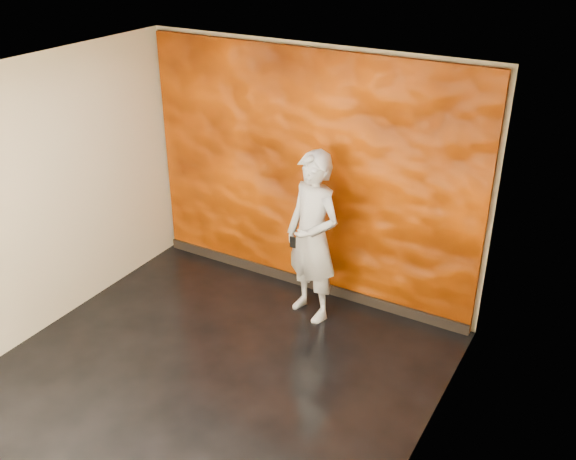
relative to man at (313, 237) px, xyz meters
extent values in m
cube|color=black|center=(-0.33, -1.47, -0.94)|extent=(4.00, 4.00, 0.01)
cube|color=beige|center=(-0.33, 0.53, 0.47)|extent=(4.00, 0.02, 2.80)
cube|color=beige|center=(-0.33, -3.47, 0.47)|extent=(4.00, 0.02, 2.80)
cube|color=beige|center=(-2.33, -1.47, 0.47)|extent=(0.02, 4.00, 2.80)
cube|color=beige|center=(1.67, -1.47, 0.47)|extent=(0.02, 4.00, 2.80)
cube|color=white|center=(-0.33, -1.47, 1.87)|extent=(4.00, 4.00, 0.01)
cube|color=#D64E00|center=(-0.33, 0.49, 0.45)|extent=(3.90, 0.06, 2.75)
cube|color=black|center=(-0.33, 0.45, -0.87)|extent=(3.90, 0.04, 0.12)
imported|color=#999FA8|center=(0.00, 0.00, 0.00)|extent=(0.79, 0.64, 1.87)
cube|color=black|center=(-0.09, -0.26, 0.04)|extent=(0.07, 0.01, 0.12)
camera|label=1|loc=(2.72, -5.24, 3.07)|focal=40.00mm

